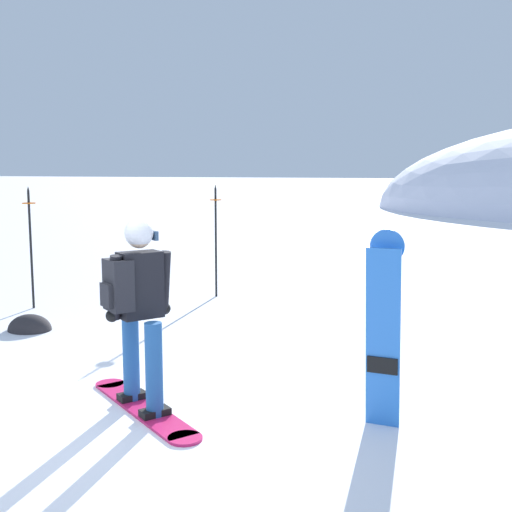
{
  "coord_description": "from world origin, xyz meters",
  "views": [
    {
      "loc": [
        3.37,
        -3.89,
        2.13
      ],
      "look_at": [
        0.12,
        3.7,
        1.0
      ],
      "focal_mm": 44.54,
      "sensor_mm": 36.0,
      "label": 1
    }
  ],
  "objects_px": {
    "rock_dark": "(30,330)",
    "piste_marker_near": "(31,239)",
    "snowboarder_main": "(137,309)",
    "spare_snowboard": "(384,329)",
    "piste_marker_far": "(216,233)"
  },
  "relations": [
    {
      "from": "snowboarder_main",
      "to": "spare_snowboard",
      "type": "xyz_separation_m",
      "value": [
        2.06,
        0.47,
        -0.08
      ]
    },
    {
      "from": "snowboarder_main",
      "to": "piste_marker_near",
      "type": "height_order",
      "value": "piste_marker_near"
    },
    {
      "from": "spare_snowboard",
      "to": "rock_dark",
      "type": "xyz_separation_m",
      "value": [
        -5.01,
        1.36,
        -0.84
      ]
    },
    {
      "from": "piste_marker_near",
      "to": "piste_marker_far",
      "type": "relative_size",
      "value": 1.0
    },
    {
      "from": "snowboarder_main",
      "to": "piste_marker_near",
      "type": "xyz_separation_m",
      "value": [
        -3.87,
        2.93,
        0.16
      ]
    },
    {
      "from": "spare_snowboard",
      "to": "piste_marker_near",
      "type": "height_order",
      "value": "piste_marker_near"
    },
    {
      "from": "piste_marker_near",
      "to": "spare_snowboard",
      "type": "bearing_deg",
      "value": -22.47
    },
    {
      "from": "snowboarder_main",
      "to": "spare_snowboard",
      "type": "bearing_deg",
      "value": 12.99
    },
    {
      "from": "piste_marker_near",
      "to": "rock_dark",
      "type": "height_order",
      "value": "piste_marker_near"
    },
    {
      "from": "piste_marker_near",
      "to": "piste_marker_far",
      "type": "bearing_deg",
      "value": 41.28
    },
    {
      "from": "piste_marker_near",
      "to": "piste_marker_far",
      "type": "xyz_separation_m",
      "value": [
        2.19,
        1.93,
        0.0
      ]
    },
    {
      "from": "snowboarder_main",
      "to": "piste_marker_far",
      "type": "xyz_separation_m",
      "value": [
        -1.68,
        4.85,
        0.16
      ]
    },
    {
      "from": "rock_dark",
      "to": "piste_marker_near",
      "type": "bearing_deg",
      "value": 130.24
    },
    {
      "from": "snowboarder_main",
      "to": "piste_marker_far",
      "type": "height_order",
      "value": "piste_marker_far"
    },
    {
      "from": "snowboarder_main",
      "to": "rock_dark",
      "type": "height_order",
      "value": "snowboarder_main"
    }
  ]
}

